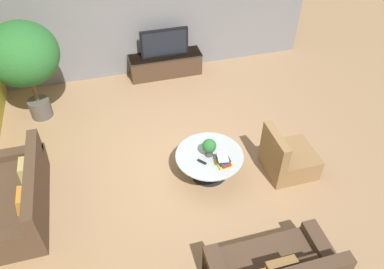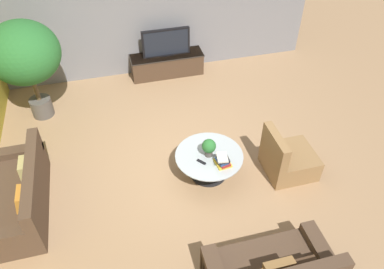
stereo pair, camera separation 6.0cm
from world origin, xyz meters
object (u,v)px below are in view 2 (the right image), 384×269
Objects in this scene: media_console at (167,64)px; couch_by_wall at (19,197)px; potted_plant_tabletop at (209,147)px; coffee_table at (209,161)px; potted_palm_tall at (24,55)px; television at (166,43)px; armchair_wicker at (287,159)px.

couch_by_wall is (-2.97, -3.20, 0.02)m from media_console.
coffee_table is at bearing -31.73° from potted_plant_tabletop.
potted_palm_tall reaches higher than coffee_table.
television is at bearing 90.40° from potted_plant_tabletop.
potted_plant_tabletop is at bearing -89.60° from media_console.
coffee_table is at bearing -89.45° from media_console.
media_console is 3.24m from coffee_table.
media_console is 0.91× the size of couch_by_wall.
armchair_wicker is (4.30, -0.30, -0.01)m from couch_by_wall.
potted_palm_tall reaches higher than armchair_wicker.
coffee_table is 0.62× the size of couch_by_wall.
media_console is 3.07m from potted_palm_tall.
media_console is 4.37m from couch_by_wall.
potted_plant_tabletop is (0.02, -3.23, -0.17)m from television.
television is 4.40m from couch_by_wall.
media_console is at bearing 137.19° from couch_by_wall.
couch_by_wall reaches higher than coffee_table.
media_console is 1.47× the size of coffee_table.
potted_palm_tall reaches higher than couch_by_wall.
television is 2.92m from potted_palm_tall.
armchair_wicker reaches higher than coffee_table.
television is 0.58× the size of couch_by_wall.
couch_by_wall is (-2.97, -3.20, -0.52)m from television.
potted_palm_tall is 6.22× the size of potted_plant_tabletop.
television reaches higher than coffee_table.
television is 0.94× the size of coffee_table.
armchair_wicker reaches higher than media_console.
couch_by_wall is at bearing -132.83° from television.
potted_plant_tabletop is (2.99, -0.03, 0.35)m from couch_by_wall.
potted_palm_tall is at bearing -163.09° from television.
television reaches higher than potted_plant_tabletop.
potted_palm_tall is (-2.74, -0.84, 1.11)m from media_console.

